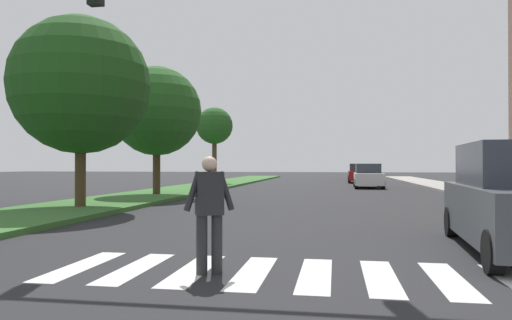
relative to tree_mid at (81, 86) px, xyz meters
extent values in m
plane|color=#262628|center=(7.87, 14.40, -4.28)|extent=(140.00, 140.00, 0.00)
cube|color=silver|center=(4.72, -8.16, -4.28)|extent=(0.45, 2.20, 0.01)
cube|color=silver|center=(5.62, -8.16, -4.28)|extent=(0.45, 2.20, 0.01)
cube|color=silver|center=(6.52, -8.16, -4.28)|extent=(0.45, 2.20, 0.01)
cube|color=silver|center=(7.42, -8.16, -4.28)|extent=(0.45, 2.20, 0.01)
cube|color=silver|center=(8.32, -8.16, -4.28)|extent=(0.45, 2.20, 0.01)
cube|color=silver|center=(9.22, -8.16, -4.28)|extent=(0.45, 2.20, 0.01)
cube|color=silver|center=(10.12, -8.16, -4.28)|extent=(0.45, 2.20, 0.01)
cube|color=#386B2D|center=(-0.23, 12.40, -4.21)|extent=(3.97, 64.00, 0.15)
cylinder|color=#4C3823|center=(0.00, 0.00, -2.77)|extent=(0.36, 0.36, 2.73)
sphere|color=#1E4C19|center=(0.00, 0.00, 0.01)|extent=(4.71, 4.71, 4.71)
cylinder|color=#4C3823|center=(0.05, 6.85, -2.77)|extent=(0.36, 0.36, 2.72)
sphere|color=#23561E|center=(0.05, 6.85, -0.11)|extent=(4.32, 4.32, 4.32)
cylinder|color=#4C3823|center=(-0.66, 20.74, -2.33)|extent=(0.36, 0.36, 3.60)
sphere|color=#23561E|center=(-0.66, 20.74, 0.32)|extent=(2.85, 2.85, 2.85)
cube|color=#9E9991|center=(16.01, 12.40, -4.21)|extent=(3.00, 64.00, 0.15)
cylinder|color=#262628|center=(6.92, -8.31, -3.86)|extent=(0.22, 0.22, 0.85)
cylinder|color=#262628|center=(6.72, -8.42, -3.86)|extent=(0.22, 0.22, 0.85)
cube|color=#262628|center=(6.82, -8.37, -3.12)|extent=(0.45, 0.39, 0.62)
cylinder|color=#262628|center=(7.03, -8.26, -3.09)|extent=(0.28, 0.20, 0.58)
cylinder|color=#262628|center=(6.61, -8.48, -3.09)|extent=(0.28, 0.20, 0.58)
sphere|color=beige|center=(6.82, -8.37, -2.70)|extent=(0.30, 0.30, 0.22)
cylinder|color=black|center=(10.83, -7.73, -3.96)|extent=(0.27, 0.65, 0.64)
cylinder|color=black|center=(11.11, -4.04, -3.96)|extent=(0.27, 0.65, 0.64)
cube|color=silver|center=(10.80, 17.79, -3.67)|extent=(1.90, 4.37, 0.78)
cube|color=#2D333D|center=(10.80, 18.00, -2.97)|extent=(1.64, 1.98, 0.64)
cylinder|color=black|center=(11.61, 16.05, -3.96)|extent=(0.23, 0.64, 0.64)
cylinder|color=black|center=(9.94, 16.08, -3.96)|extent=(0.23, 0.64, 0.64)
cylinder|color=black|center=(11.66, 19.49, -3.96)|extent=(0.23, 0.64, 0.64)
cylinder|color=black|center=(9.99, 19.52, -3.96)|extent=(0.23, 0.64, 0.64)
cube|color=maroon|center=(10.64, 26.91, -3.67)|extent=(1.87, 4.50, 0.79)
cube|color=#2D333D|center=(10.64, 27.13, -2.95)|extent=(1.62, 2.03, 0.65)
cylinder|color=black|center=(11.43, 25.11, -3.96)|extent=(0.23, 0.64, 0.64)
cylinder|color=black|center=(9.79, 25.14, -3.96)|extent=(0.23, 0.64, 0.64)
cylinder|color=black|center=(11.49, 28.68, -3.96)|extent=(0.23, 0.64, 0.64)
cylinder|color=black|center=(9.84, 28.71, -3.96)|extent=(0.23, 0.64, 0.64)
cube|color=maroon|center=(11.17, 37.59, -3.66)|extent=(1.95, 4.42, 0.80)
cube|color=#2D333D|center=(11.16, 37.81, -2.94)|extent=(1.67, 2.01, 0.65)
cylinder|color=black|center=(12.05, 35.88, -3.96)|extent=(0.24, 0.65, 0.64)
cylinder|color=black|center=(10.38, 35.83, -3.96)|extent=(0.24, 0.65, 0.64)
cylinder|color=black|center=(11.96, 39.35, -3.96)|extent=(0.24, 0.65, 0.64)
cylinder|color=black|center=(10.29, 39.30, -3.96)|extent=(0.24, 0.65, 0.64)
camera|label=1|loc=(8.60, -14.96, -2.71)|focal=33.22mm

